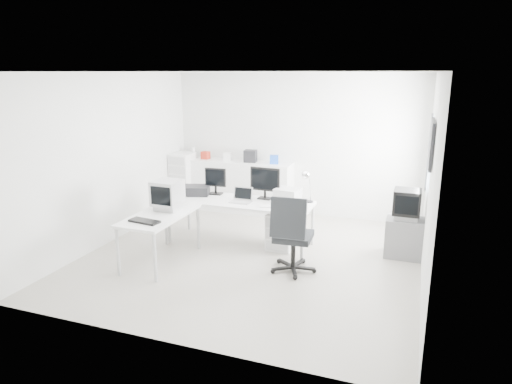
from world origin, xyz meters
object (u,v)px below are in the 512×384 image
(inkjet_printer, at_px, (196,190))
(sideboard, at_px, (241,186))
(side_desk, at_px, (161,238))
(laser_printer, at_px, (288,195))
(crt_tv, at_px, (407,205))
(lcd_monitor_small, at_px, (216,181))
(crt_monitor, at_px, (167,194))
(office_chair, at_px, (294,233))
(filing_cabinet, at_px, (183,181))
(lcd_monitor_large, at_px, (265,183))
(laptop, at_px, (240,195))
(main_desk, at_px, (240,222))
(drawer_pedestal, at_px, (281,230))
(tv_cabinet, at_px, (404,237))

(inkjet_printer, distance_m, sideboard, 1.70)
(side_desk, relative_size, laser_printer, 3.69)
(crt_tv, bearing_deg, inkjet_printer, -175.64)
(lcd_monitor_small, bearing_deg, crt_monitor, -108.98)
(inkjet_printer, bearing_deg, crt_tv, -12.76)
(office_chair, height_order, filing_cabinet, filing_cabinet)
(lcd_monitor_large, height_order, laptop, lcd_monitor_large)
(side_desk, xyz_separation_m, lcd_monitor_small, (0.30, 1.35, 0.61))
(lcd_monitor_small, bearing_deg, crt_tv, -1.67)
(main_desk, height_order, office_chair, office_chair)
(inkjet_printer, bearing_deg, lcd_monitor_small, 9.45)
(lcd_monitor_small, bearing_deg, main_desk, -28.17)
(crt_monitor, relative_size, sideboard, 0.23)
(laptop, bearing_deg, crt_monitor, -139.11)
(drawer_pedestal, xyz_separation_m, office_chair, (0.42, -0.80, 0.28))
(inkjet_printer, bearing_deg, laptop, -29.65)
(main_desk, xyz_separation_m, lcd_monitor_large, (0.35, 0.25, 0.64))
(office_chair, bearing_deg, crt_monitor, 179.53)
(lcd_monitor_small, height_order, filing_cabinet, lcd_monitor_small)
(main_desk, xyz_separation_m, filing_cabinet, (-1.90, 1.54, 0.22))
(office_chair, bearing_deg, main_desk, 142.87)
(crt_tv, bearing_deg, lcd_monitor_large, -177.13)
(drawer_pedestal, height_order, lcd_monitor_large, lcd_monitor_large)
(office_chair, xyz_separation_m, crt_tv, (1.48, 1.12, 0.26))
(sideboard, bearing_deg, laser_printer, -47.30)
(crt_monitor, relative_size, filing_cabinet, 0.42)
(office_chair, distance_m, crt_tv, 1.87)
(side_desk, relative_size, crt_monitor, 2.84)
(crt_tv, xyz_separation_m, sideboard, (-3.27, 1.40, -0.31))
(main_desk, relative_size, inkjet_printer, 5.49)
(crt_tv, bearing_deg, crt_monitor, -160.64)
(lcd_monitor_large, distance_m, office_chair, 1.34)
(crt_monitor, distance_m, crt_tv, 3.66)
(crt_monitor, height_order, office_chair, crt_monitor)
(crt_monitor, relative_size, crt_tv, 0.98)
(lcd_monitor_small, bearing_deg, office_chair, -34.70)
(main_desk, height_order, side_desk, same)
(side_desk, height_order, crt_monitor, crt_monitor)
(lcd_monitor_small, distance_m, sideboard, 1.58)
(crt_monitor, bearing_deg, tv_cabinet, 20.58)
(lcd_monitor_large, bearing_deg, lcd_monitor_small, -176.04)
(drawer_pedestal, bearing_deg, laser_printer, 73.61)
(side_desk, height_order, crt_tv, crt_tv)
(office_chair, bearing_deg, filing_cabinet, 139.58)
(side_desk, xyz_separation_m, lcd_monitor_large, (1.20, 1.35, 0.64))
(crt_monitor, relative_size, office_chair, 0.42)
(inkjet_printer, height_order, tv_cabinet, inkjet_printer)
(inkjet_printer, xyz_separation_m, laser_printer, (1.60, 0.12, 0.03))
(office_chair, height_order, sideboard, office_chair)
(laptop, bearing_deg, office_chair, -30.28)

